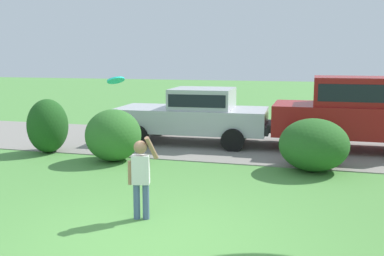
% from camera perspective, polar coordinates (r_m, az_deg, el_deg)
% --- Properties ---
extents(ground_plane, '(80.00, 80.00, 0.00)m').
position_cam_1_polar(ground_plane, '(6.12, -5.13, -14.43)').
color(ground_plane, '#518E42').
extents(driveway_strip, '(28.00, 4.40, 0.02)m').
position_cam_1_polar(driveway_strip, '(12.45, 6.02, -2.20)').
color(driveway_strip, gray).
rests_on(driveway_strip, ground).
extents(shrub_near_tree, '(0.99, 1.11, 1.38)m').
position_cam_1_polar(shrub_near_tree, '(11.98, -17.90, 0.25)').
color(shrub_near_tree, '#1E511C').
rests_on(shrub_near_tree, ground).
extents(shrub_centre_left, '(1.31, 1.34, 1.22)m').
position_cam_1_polar(shrub_centre_left, '(10.66, -9.99, -0.91)').
color(shrub_centre_left, '#33702B').
rests_on(shrub_centre_left, ground).
extents(shrub_centre, '(1.49, 1.62, 1.13)m').
position_cam_1_polar(shrub_centre, '(9.97, 15.19, -2.24)').
color(shrub_centre, '#286023').
rests_on(shrub_centre, ground).
extents(parked_sedan, '(4.48, 2.24, 1.56)m').
position_cam_1_polar(parked_sedan, '(12.64, 0.40, 1.87)').
color(parked_sedan, silver).
rests_on(parked_sedan, ground).
extents(parked_suv, '(4.71, 2.12, 1.92)m').
position_cam_1_polar(parked_suv, '(12.38, 20.90, 2.19)').
color(parked_suv, maroon).
rests_on(parked_suv, ground).
extents(child_thrower, '(0.42, 0.33, 1.29)m').
position_cam_1_polar(child_thrower, '(6.77, -6.53, -5.71)').
color(child_thrower, '#4C608C').
rests_on(child_thrower, ground).
extents(frisbee, '(0.30, 0.28, 0.18)m').
position_cam_1_polar(frisbee, '(7.21, -9.68, 6.02)').
color(frisbee, '#1EB7B2').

